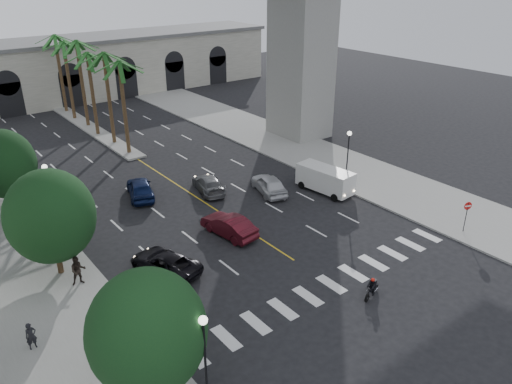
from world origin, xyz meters
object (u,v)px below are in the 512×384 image
at_px(motorcycle_rider, 372,288).
at_px(car_c, 165,263).
at_px(car_b, 229,226).
at_px(lamp_post_left_far, 49,192).
at_px(cargo_van, 325,179).
at_px(do_not_enter_sign, 467,211).
at_px(traffic_signal_near, 179,337).
at_px(car_a, 269,184).
at_px(traffic_signal_far, 140,296).
at_px(car_d, 209,184).
at_px(lamp_post_left_near, 205,357).
at_px(car_e, 140,188).
at_px(lamp_post_right, 348,155).
at_px(pedestrian_b, 78,271).
at_px(pedestrian_a, 31,336).

bearing_deg(motorcycle_rider, car_c, 114.48).
bearing_deg(car_b, lamp_post_left_far, -47.86).
xyz_separation_m(car_b, car_c, (-6.04, -1.46, -0.08)).
xyz_separation_m(car_c, cargo_van, (17.05, 2.57, 0.52)).
height_order(car_c, do_not_enter_sign, do_not_enter_sign).
xyz_separation_m(traffic_signal_near, car_a, (16.82, 13.99, -1.70)).
relative_size(traffic_signal_far, car_c, 0.73).
bearing_deg(car_d, lamp_post_left_near, 72.36).
height_order(traffic_signal_near, car_e, traffic_signal_near).
distance_m(lamp_post_right, do_not_enter_sign, 11.03).
bearing_deg(pedestrian_b, car_d, 37.99).
distance_m(lamp_post_left_far, car_b, 13.25).
height_order(traffic_signal_near, cargo_van, traffic_signal_near).
bearing_deg(car_a, car_b, 46.13).
relative_size(lamp_post_left_far, pedestrian_b, 2.80).
relative_size(lamp_post_right, pedestrian_b, 2.80).
distance_m(car_e, cargo_van, 15.95).
xyz_separation_m(car_a, car_c, (-13.06, -5.42, -0.11)).
bearing_deg(traffic_signal_near, car_a, 39.76).
relative_size(car_a, pedestrian_b, 2.48).
relative_size(traffic_signal_far, pedestrian_a, 2.38).
height_order(lamp_post_left_far, car_a, lamp_post_left_far).
relative_size(lamp_post_left_far, car_d, 1.11).
bearing_deg(cargo_van, traffic_signal_near, -158.60).
xyz_separation_m(car_b, car_e, (-2.25, 9.97, 0.05)).
bearing_deg(motorcycle_rider, lamp_post_right, 32.29).
bearing_deg(traffic_signal_far, lamp_post_left_near, -90.88).
height_order(pedestrian_a, pedestrian_b, pedestrian_b).
bearing_deg(pedestrian_a, traffic_signal_near, -56.28).
distance_m(motorcycle_rider, car_d, 18.76).
bearing_deg(cargo_van, lamp_post_right, -25.46).
bearing_deg(lamp_post_left_near, lamp_post_left_far, 90.00).
relative_size(lamp_post_left_near, lamp_post_left_far, 1.00).
bearing_deg(car_b, lamp_post_right, 174.75).
xyz_separation_m(pedestrian_b, do_not_enter_sign, (24.90, -10.90, 0.76)).
height_order(lamp_post_left_far, traffic_signal_near, lamp_post_left_far).
bearing_deg(car_b, traffic_signal_far, 24.30).
relative_size(car_c, pedestrian_a, 3.28).
height_order(motorcycle_rider, car_a, car_a).
bearing_deg(car_a, lamp_post_right, 166.04).
relative_size(lamp_post_left_near, cargo_van, 1.00).
bearing_deg(motorcycle_rider, car_b, 86.19).
bearing_deg(do_not_enter_sign, lamp_post_left_near, -152.20).
height_order(motorcycle_rider, car_d, car_d).
height_order(pedestrian_b, do_not_enter_sign, do_not_enter_sign).
distance_m(traffic_signal_near, car_a, 21.94).
relative_size(traffic_signal_far, car_a, 0.77).
distance_m(car_b, cargo_van, 11.07).
height_order(lamp_post_left_near, traffic_signal_near, lamp_post_left_near).
relative_size(lamp_post_left_near, do_not_enter_sign, 2.08).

